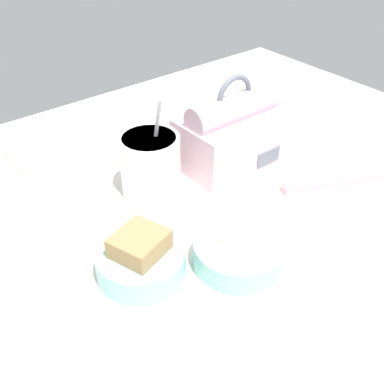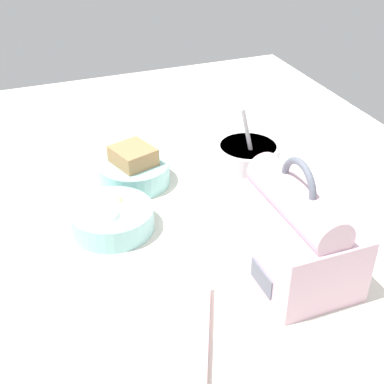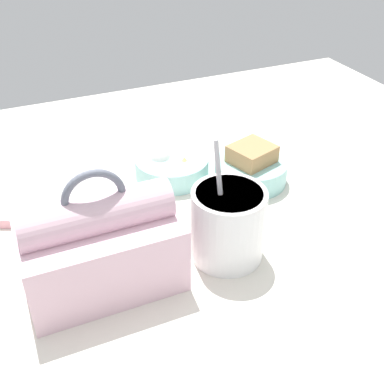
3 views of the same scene
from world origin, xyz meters
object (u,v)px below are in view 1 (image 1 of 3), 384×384
at_px(keyboard, 95,136).
at_px(chopstick_case, 342,180).
at_px(bento_bowl_sandwich, 141,259).
at_px(bento_bowl_snacks, 239,252).
at_px(soup_cup, 150,164).
at_px(lunch_bag, 232,133).

relative_size(keyboard, chopstick_case, 1.61).
distance_m(bento_bowl_sandwich, bento_bowl_snacks, 0.14).
bearing_deg(bento_bowl_sandwich, soup_cup, 51.17).
bearing_deg(chopstick_case, lunch_bag, 119.89).
bearing_deg(bento_bowl_sandwich, bento_bowl_snacks, -30.14).
bearing_deg(keyboard, lunch_bag, -55.67).
xyz_separation_m(keyboard, bento_bowl_sandwich, (-0.14, -0.39, 0.02)).
relative_size(soup_cup, chopstick_case, 0.84).
height_order(soup_cup, chopstick_case, soup_cup).
bearing_deg(soup_cup, bento_bowl_sandwich, -128.83).
relative_size(keyboard, bento_bowl_sandwich, 2.73).
bearing_deg(bento_bowl_sandwich, lunch_bag, 25.16).
xyz_separation_m(keyboard, bento_bowl_snacks, (-0.02, -0.47, 0.01)).
bearing_deg(bento_bowl_snacks, keyboard, 87.74).
distance_m(bento_bowl_snacks, chopstick_case, 0.30).
relative_size(keyboard, soup_cup, 1.93).
height_order(lunch_bag, soup_cup, soup_cup).
relative_size(soup_cup, bento_bowl_sandwich, 1.42).
height_order(soup_cup, bento_bowl_sandwich, soup_cup).
relative_size(bento_bowl_snacks, chopstick_case, 0.61).
relative_size(soup_cup, bento_bowl_snacks, 1.36).
bearing_deg(keyboard, bento_bowl_snacks, -92.26).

